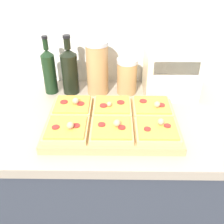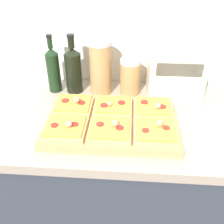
{
  "view_description": "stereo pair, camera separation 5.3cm",
  "coord_description": "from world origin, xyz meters",
  "px_view_note": "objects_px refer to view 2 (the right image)",
  "views": [
    {
      "loc": [
        -0.04,
        -0.63,
        1.55
      ],
      "look_at": [
        -0.05,
        0.26,
        0.96
      ],
      "focal_mm": 42.0,
      "sensor_mm": 36.0,
      "label": 1
    },
    {
      "loc": [
        0.01,
        -0.63,
        1.55
      ],
      "look_at": [
        -0.05,
        0.26,
        0.96
      ],
      "focal_mm": 42.0,
      "sensor_mm": 36.0,
      "label": 2
    }
  ],
  "objects_px": {
    "olive_oil_bottle": "(53,69)",
    "grain_jar_tall": "(101,67)",
    "cutting_board": "(111,123)",
    "wine_bottle": "(73,69)",
    "grain_jar_short": "(130,77)",
    "toaster_oven": "(175,74)"
  },
  "relations": [
    {
      "from": "cutting_board",
      "to": "toaster_oven",
      "type": "relative_size",
      "value": 1.94
    },
    {
      "from": "cutting_board",
      "to": "toaster_oven",
      "type": "height_order",
      "value": "toaster_oven"
    },
    {
      "from": "olive_oil_bottle",
      "to": "grain_jar_tall",
      "type": "relative_size",
      "value": 1.08
    },
    {
      "from": "olive_oil_bottle",
      "to": "grain_jar_tall",
      "type": "xyz_separation_m",
      "value": [
        0.23,
        0.0,
        0.02
      ]
    },
    {
      "from": "wine_bottle",
      "to": "grain_jar_short",
      "type": "relative_size",
      "value": 1.63
    },
    {
      "from": "wine_bottle",
      "to": "grain_jar_tall",
      "type": "height_order",
      "value": "wine_bottle"
    },
    {
      "from": "grain_jar_tall",
      "to": "wine_bottle",
      "type": "bearing_deg",
      "value": 180.0
    },
    {
      "from": "olive_oil_bottle",
      "to": "grain_jar_short",
      "type": "xyz_separation_m",
      "value": [
        0.37,
        0.0,
        -0.03
      ]
    },
    {
      "from": "olive_oil_bottle",
      "to": "grain_jar_short",
      "type": "distance_m",
      "value": 0.37
    },
    {
      "from": "cutting_board",
      "to": "grain_jar_tall",
      "type": "bearing_deg",
      "value": 104.17
    },
    {
      "from": "wine_bottle",
      "to": "cutting_board",
      "type": "bearing_deg",
      "value": -54.59
    },
    {
      "from": "grain_jar_tall",
      "to": "grain_jar_short",
      "type": "bearing_deg",
      "value": 0.0
    },
    {
      "from": "cutting_board",
      "to": "wine_bottle",
      "type": "distance_m",
      "value": 0.37
    },
    {
      "from": "wine_bottle",
      "to": "grain_jar_short",
      "type": "distance_m",
      "value": 0.28
    },
    {
      "from": "olive_oil_bottle",
      "to": "toaster_oven",
      "type": "relative_size",
      "value": 1.04
    },
    {
      "from": "toaster_oven",
      "to": "grain_jar_short",
      "type": "bearing_deg",
      "value": 179.05
    },
    {
      "from": "grain_jar_short",
      "to": "toaster_oven",
      "type": "xyz_separation_m",
      "value": [
        0.21,
        -0.0,
        0.02
      ]
    },
    {
      "from": "wine_bottle",
      "to": "toaster_oven",
      "type": "height_order",
      "value": "wine_bottle"
    },
    {
      "from": "cutting_board",
      "to": "wine_bottle",
      "type": "bearing_deg",
      "value": 125.41
    },
    {
      "from": "wine_bottle",
      "to": "grain_jar_tall",
      "type": "xyz_separation_m",
      "value": [
        0.13,
        -0.0,
        0.01
      ]
    },
    {
      "from": "grain_jar_tall",
      "to": "toaster_oven",
      "type": "height_order",
      "value": "grain_jar_tall"
    },
    {
      "from": "wine_bottle",
      "to": "toaster_oven",
      "type": "bearing_deg",
      "value": -0.41
    }
  ]
}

